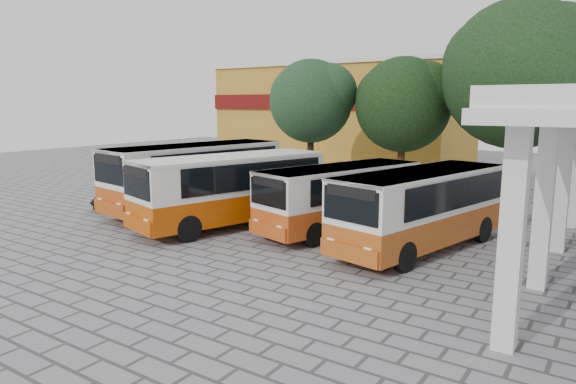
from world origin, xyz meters
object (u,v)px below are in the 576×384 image
Objects in this scene: bus_far_left at (195,173)px; bus_centre_right at (340,194)px; bus_far_right at (422,204)px; parked_car at (132,196)px; bus_centre_left at (231,186)px.

bus_far_left is 1.18× the size of bus_centre_right.
bus_far_left reaches higher than bus_far_right.
bus_centre_right reaches higher than parked_car.
bus_centre_left is at bearing 4.66° from parked_car.
bus_centre_left reaches higher than parked_car.
bus_far_right is at bearing 4.99° from bus_centre_right.
bus_far_left is at bearing 28.16° from parked_car.
bus_centre_left is at bearing -13.48° from bus_far_left.
bus_centre_right is at bearing -178.05° from bus_far_right.
bus_far_right is (11.23, -0.43, -0.21)m from bus_far_left.
bus_centre_right is 10.94m from parked_car.
bus_centre_left reaches higher than bus_centre_right.
bus_centre_right is (4.21, 1.73, -0.19)m from bus_centre_left.
bus_centre_right is at bearing 11.64° from bus_far_left.
bus_centre_right is 1.94× the size of parked_car.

